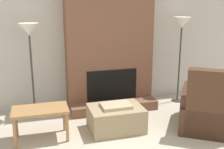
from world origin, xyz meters
name	(u,v)px	position (x,y,z in m)	size (l,w,h in m)	color
wall_back	(106,36)	(0.00, 2.92, 1.30)	(7.06, 0.06, 2.60)	#BCB7AD
fireplace	(109,41)	(0.00, 2.67, 1.24)	(1.58, 0.71, 2.60)	brown
ottoman	(116,118)	(-0.19, 1.61, 0.20)	(0.82, 0.60, 0.42)	#998460
armchair	(208,111)	(1.20, 1.26, 0.30)	(1.25, 1.31, 1.03)	#422819
side_table	(40,113)	(-1.31, 1.62, 0.41)	(0.78, 0.45, 0.47)	#9E7042
floor_lamp_left	(29,35)	(-1.39, 2.52, 1.40)	(0.33, 0.33, 1.60)	#333333
floor_lamp_right	(182,28)	(1.37, 2.52, 1.45)	(0.33, 0.33, 1.66)	#333333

